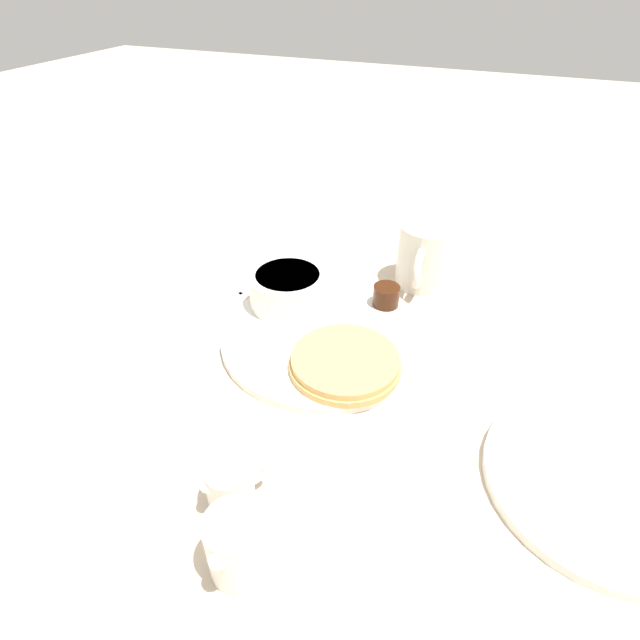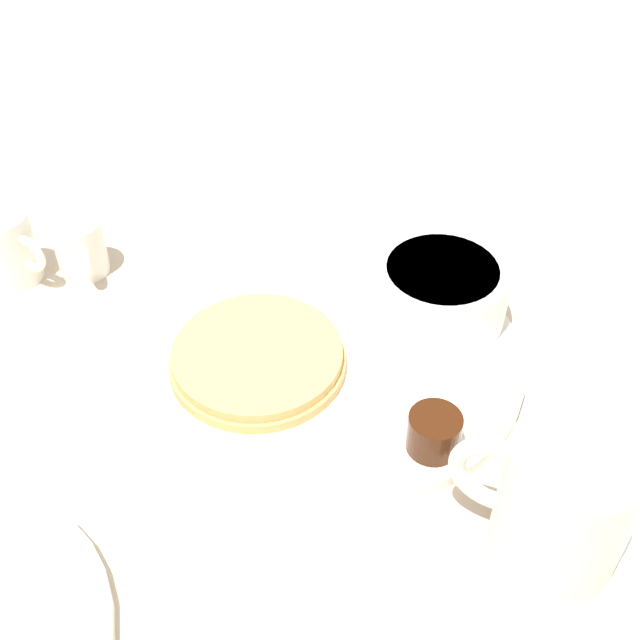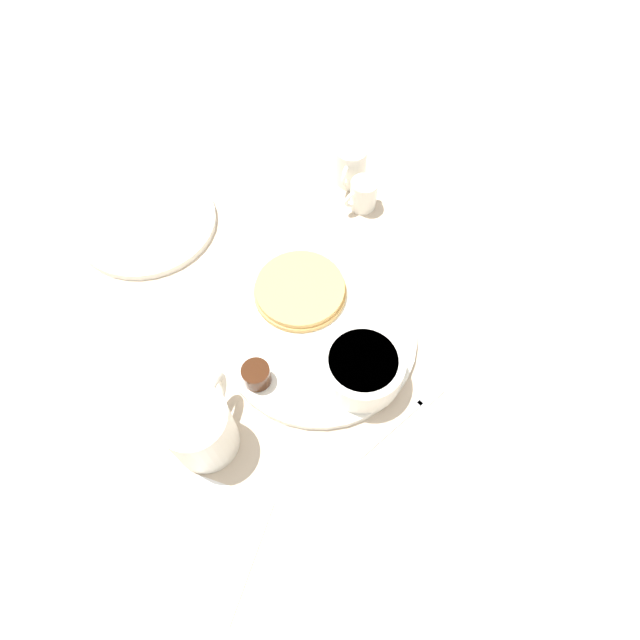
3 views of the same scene
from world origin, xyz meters
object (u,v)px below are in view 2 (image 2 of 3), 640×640
Objects in this scene: plate at (349,357)px; bowl at (440,290)px; coffee_mug at (561,501)px; creamer_pitcher_far at (6,247)px; creamer_pitcher_near at (80,247)px; fork at (494,280)px.

bowl reaches higher than plate.
coffee_mug is at bearing 131.72° from bowl.
bowl is 0.22m from coffee_mug.
creamer_pitcher_far reaches higher than plate.
coffee_mug is at bearing 170.45° from creamer_pitcher_near.
fork is at bearing -107.74° from bowl.
fork is (-0.34, -0.16, -0.03)m from creamer_pitcher_near.
coffee_mug is (-0.15, 0.16, 0.01)m from bowl.
creamer_pitcher_far is 0.44m from fork.
bowl is at bearing -120.90° from plate.
coffee_mug reaches higher than bowl.
creamer_pitcher_far reaches higher than fork.
bowl is 0.09m from fork.
plate is 2.52× the size of bowl.
coffee_mug is at bearing 116.62° from fork.
plate is at bearing 59.10° from bowl.
creamer_pitcher_far is at bearing 18.93° from bowl.
plate is at bearing -177.55° from creamer_pitcher_near.
creamer_pitcher_far is (0.51, -0.04, -0.02)m from coffee_mug.
bowl is 1.40× the size of creamer_pitcher_far.
fork is at bearing -114.55° from plate.
creamer_pitcher_far is 0.59× the size of fork.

